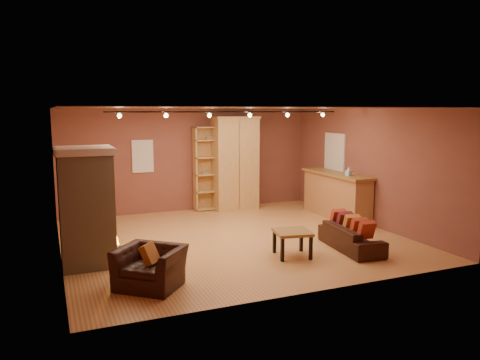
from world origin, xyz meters
name	(u,v)px	position (x,y,z in m)	size (l,w,h in m)	color
floor	(234,239)	(0.00, 0.00, 0.00)	(7.00, 7.00, 0.00)	#B0753E
ceiling	(234,108)	(0.00, 0.00, 2.80)	(7.00, 7.00, 0.00)	brown
back_wall	(190,160)	(0.00, 3.25, 1.40)	(7.00, 0.02, 2.80)	brown
left_wall	(57,185)	(-3.50, 0.00, 1.40)	(0.02, 6.50, 2.80)	brown
right_wall	(369,167)	(3.50, 0.00, 1.40)	(0.02, 6.50, 2.80)	brown
fireplace	(87,207)	(-3.04, -0.60, 1.06)	(1.01, 0.98, 2.12)	tan
back_window	(143,156)	(-1.30, 3.23, 1.55)	(0.56, 0.04, 0.86)	white
bookcase	(210,168)	(0.53, 3.13, 1.17)	(0.95, 0.37, 2.31)	tan
armoire	(235,163)	(1.20, 2.92, 1.30)	(1.27, 0.72, 2.59)	tan
bar_counter	(336,195)	(3.20, 0.87, 0.59)	(0.65, 2.45, 1.17)	tan
tissue_box	(348,172)	(3.15, 0.32, 1.26)	(0.15, 0.15, 0.22)	#92CBEA
right_window	(335,152)	(3.47, 1.40, 1.65)	(0.05, 0.90, 1.00)	white
loveseat	(351,232)	(1.87, -1.61, 0.34)	(0.65, 1.69, 0.71)	black
armchair	(150,260)	(-2.25, -2.08, 0.43)	(1.16, 1.12, 0.85)	black
coffee_table	(292,234)	(0.57, -1.56, 0.42)	(0.77, 0.77, 0.50)	olive
track_rail	(230,113)	(0.00, 0.20, 2.69)	(5.20, 0.09, 0.13)	black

